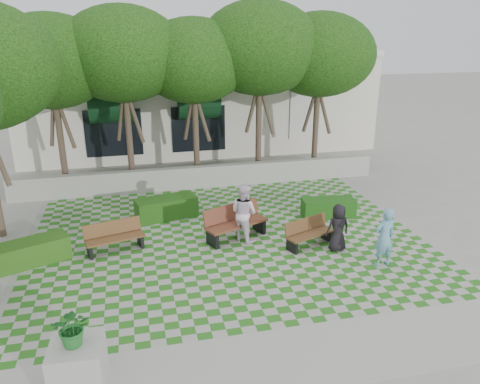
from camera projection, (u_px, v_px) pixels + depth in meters
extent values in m
plane|color=gray|center=(235.00, 255.00, 13.81)|extent=(90.00, 90.00, 0.00)
plane|color=#2B721E|center=(228.00, 240.00, 14.73)|extent=(12.00, 12.00, 0.00)
cube|color=#9E9B93|center=(287.00, 359.00, 9.51)|extent=(16.00, 2.00, 0.01)
cube|color=#9E9B93|center=(202.00, 177.00, 19.33)|extent=(15.00, 0.36, 0.90)
cube|color=#54361C|center=(310.00, 234.00, 14.22)|extent=(1.68, 1.04, 0.05)
cube|color=#54361C|center=(306.00, 224.00, 14.32)|extent=(1.54, 0.68, 0.40)
cube|color=black|center=(292.00, 246.00, 13.91)|extent=(0.24, 0.45, 0.39)
cube|color=black|center=(327.00, 234.00, 14.67)|extent=(0.24, 0.45, 0.39)
cube|color=brown|center=(237.00, 224.00, 14.66)|extent=(2.13, 1.36, 0.07)
cube|color=brown|center=(231.00, 212.00, 14.78)|extent=(1.94, 0.92, 0.51)
cube|color=black|center=(212.00, 239.00, 14.25)|extent=(0.32, 0.57, 0.50)
cube|color=black|center=(259.00, 225.00, 15.25)|extent=(0.32, 0.57, 0.50)
cube|color=brown|center=(115.00, 238.00, 13.88)|extent=(1.78, 0.93, 0.06)
cube|color=brown|center=(112.00, 227.00, 13.99)|extent=(1.68, 0.54, 0.43)
cube|color=black|center=(90.00, 250.00, 13.62)|extent=(0.21, 0.48, 0.42)
cube|color=black|center=(140.00, 240.00, 14.28)|extent=(0.21, 0.48, 0.42)
cube|color=#194913|center=(328.00, 208.00, 16.45)|extent=(1.91, 0.95, 0.64)
cube|color=#1C4612|center=(166.00, 208.00, 16.33)|extent=(2.22, 1.25, 0.73)
cube|color=#255215|center=(33.00, 252.00, 13.25)|extent=(2.10, 1.48, 0.68)
cube|color=#9E9B93|center=(78.00, 366.00, 8.66)|extent=(1.01, 1.01, 0.95)
imported|color=#206927|center=(73.00, 327.00, 8.37)|extent=(0.70, 0.62, 0.74)
imported|color=#66A0BB|center=(384.00, 237.00, 12.93)|extent=(0.68, 0.49, 1.73)
imported|color=black|center=(338.00, 228.00, 13.86)|extent=(0.73, 0.49, 1.45)
imported|color=white|center=(244.00, 212.00, 14.46)|extent=(1.09, 1.14, 1.85)
cylinder|color=#47382B|center=(61.00, 144.00, 18.94)|extent=(0.26, 0.26, 3.64)
ellipsoid|color=#1E4C11|center=(50.00, 61.00, 17.83)|extent=(4.80, 4.80, 3.60)
cylinder|color=#47382B|center=(129.00, 138.00, 19.50)|extent=(0.26, 0.26, 3.81)
ellipsoid|color=#1E4C11|center=(122.00, 54.00, 18.34)|extent=(5.00, 5.00, 3.75)
cylinder|color=#47382B|center=(196.00, 137.00, 20.15)|extent=(0.26, 0.26, 3.58)
ellipsoid|color=#1E4C11|center=(193.00, 61.00, 19.05)|extent=(4.60, 4.60, 3.45)
cylinder|color=#47382B|center=(259.00, 130.00, 20.70)|extent=(0.26, 0.26, 3.92)
ellipsoid|color=#1E4C11|center=(260.00, 48.00, 19.50)|extent=(5.20, 5.20, 3.90)
cylinder|color=#47382B|center=(315.00, 130.00, 21.33)|extent=(0.26, 0.26, 3.70)
ellipsoid|color=#1E4C11|center=(320.00, 55.00, 20.20)|extent=(4.80, 4.80, 3.60)
cube|color=silver|center=(196.00, 98.00, 26.16)|extent=(18.00, 8.00, 5.00)
cube|color=white|center=(207.00, 56.00, 21.65)|extent=(18.00, 0.30, 0.30)
cube|color=black|center=(306.00, 112.00, 23.67)|extent=(1.40, 0.10, 2.40)
cylinder|color=#0E3518|center=(111.00, 103.00, 21.33)|extent=(3.00, 1.80, 1.80)
cube|color=black|center=(114.00, 133.00, 21.81)|extent=(2.60, 0.08, 2.20)
cylinder|color=#0E3518|center=(198.00, 100.00, 22.20)|extent=(3.00, 1.80, 1.80)
cube|color=black|center=(199.00, 129.00, 22.68)|extent=(2.60, 0.08, 2.20)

